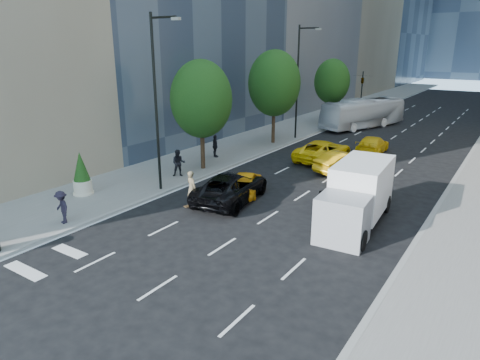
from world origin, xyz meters
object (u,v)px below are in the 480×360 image
Objects in this scene: black_sedan_mercedes at (340,204)px; box_truck at (357,195)px; planter_shrub at (82,174)px; skateboarder at (192,190)px; black_sedan_lincoln at (231,187)px; city_bus at (363,113)px.

box_truck is (0.97, -0.35, 0.77)m from black_sedan_mercedes.
box_truck is 15.35m from planter_shrub.
box_truck reaches higher than planter_shrub.
black_sedan_lincoln is at bearing -104.29° from skateboarder.
city_bus is at bearing -97.55° from black_sedan_mercedes.
city_bus is at bearing -96.44° from black_sedan_lincoln.
black_sedan_mercedes is at bearing -54.21° from city_bus.
box_truck is at bearing 18.44° from planter_shrub.
box_truck is at bearing 136.51° from black_sedan_mercedes.
box_truck is (8.18, -25.71, -0.00)m from city_bus.
black_sedan_mercedes is at bearing 155.77° from box_truck.
planter_shrub is at bearing -81.88° from city_bus.
city_bus is (0.00, 28.37, 0.57)m from skateboarder.
box_truck is at bearing -145.29° from skateboarder.
city_bus is 26.98m from box_truck.
city_bus is 4.33× the size of planter_shrub.
planter_shrub is (-13.59, -5.21, 0.60)m from black_sedan_mercedes.
city_bus is at bearing 103.49° from box_truck.
box_truck is at bearing -52.43° from city_bus.
box_truck reaches higher than black_sedan_lincoln.
skateboarder is 0.37× the size of black_sedan_mercedes.
black_sedan_mercedes is 1.29m from box_truck.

